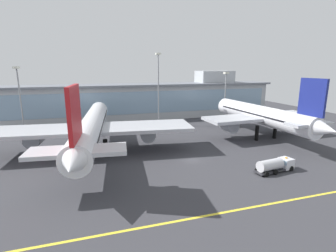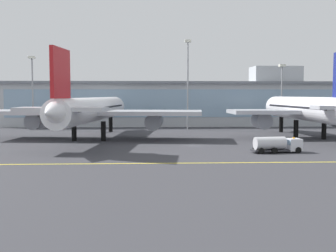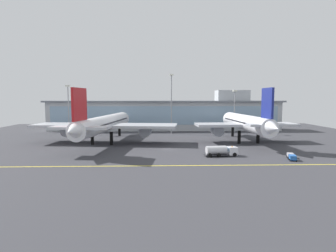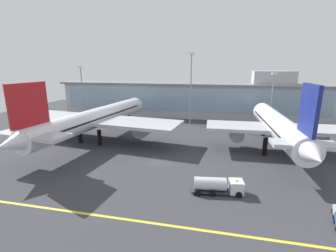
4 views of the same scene
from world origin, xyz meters
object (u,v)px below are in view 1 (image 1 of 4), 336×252
Objects in this scene: airliner_near_left at (92,127)px; airliner_near_right at (261,115)px; apron_light_mast_centre at (226,88)px; fuel_tanker_truck at (276,165)px; apron_light_mast_east at (19,90)px; apron_light_mast_west at (158,80)px.

airliner_near_left is 1.21× the size of airliner_near_right.
airliner_near_right is at bearing -96.53° from apron_light_mast_centre.
airliner_near_right is at bearing -82.35° from airliner_near_left.
airliner_near_left is 50.71m from airliner_near_right.
fuel_tanker_truck is 79.27m from apron_light_mast_east.
fuel_tanker_truck is 54.18m from apron_light_mast_west.
apron_light_mast_east reaches higher than airliner_near_left.
fuel_tanker_truck is 56.50m from apron_light_mast_centre.
fuel_tanker_truck is at bearing -108.33° from apron_light_mast_centre.
fuel_tanker_truck is (36.51, -23.76, -5.32)m from airliner_near_left.
apron_light_mast_centre is (53.89, 28.70, 6.42)m from airliner_near_left.
apron_light_mast_east is (-72.25, 27.78, 7.50)m from airliner_near_right.
apron_light_mast_centre reaches higher than airliner_near_right.
airliner_near_right is at bearing -44.97° from apron_light_mast_west.
apron_light_mast_west is at bearing 95.58° from fuel_tanker_truck.
airliner_near_left is 2.28× the size of apron_light_mast_west.
apron_light_mast_east is at bearing 66.48° from airliner_near_right.
airliner_near_right is 2.55× the size of apron_light_mast_centre.
apron_light_mast_centre is at bearing -55.27° from airliner_near_left.
apron_light_mast_centre reaches higher than airliner_near_left.
apron_light_mast_centre is 0.90× the size of apron_light_mast_east.
airliner_near_right reaches higher than fuel_tanker_truck.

